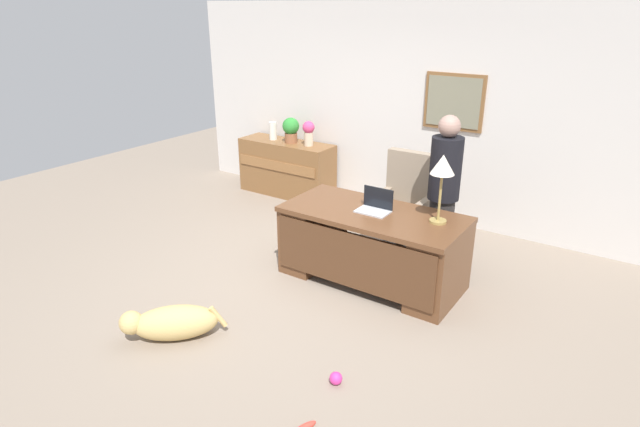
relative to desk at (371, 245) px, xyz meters
name	(u,v)px	position (x,y,z in m)	size (l,w,h in m)	color
ground_plane	(295,291)	(-0.51, -0.60, -0.41)	(12.00, 12.00, 0.00)	gray
back_wall	(414,113)	(-0.51, 2.00, 0.94)	(7.00, 0.16, 2.70)	silver
desk	(371,245)	(0.00, 0.00, 0.00)	(1.80, 0.86, 0.75)	brown
credenza	(287,168)	(-2.33, 1.65, -0.01)	(1.45, 0.50, 0.80)	brown
armchair	(405,209)	(-0.05, 0.88, 0.09)	(0.60, 0.59, 1.13)	gray
person_standing	(443,193)	(0.46, 0.67, 0.44)	(0.32, 0.32, 1.65)	#262323
dog_lying	(171,323)	(-0.91, -1.82, -0.26)	(0.72, 0.71, 0.30)	tan
laptop	(375,206)	(0.00, 0.06, 0.40)	(0.32, 0.22, 0.22)	#B2B5BA
desk_lamp	(443,169)	(0.62, 0.13, 0.86)	(0.22, 0.22, 0.65)	#9E8447
vase_with_flowers	(309,132)	(-1.93, 1.65, 0.59)	(0.17, 0.17, 0.35)	beige
vase_empty	(273,131)	(-2.57, 1.65, 0.52)	(0.12, 0.12, 0.26)	silver
potted_plant	(291,129)	(-2.24, 1.65, 0.59)	(0.24, 0.24, 0.36)	brown
dog_toy_ball	(336,378)	(0.56, -1.53, -0.36)	(0.10, 0.10, 0.10)	#D8338C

